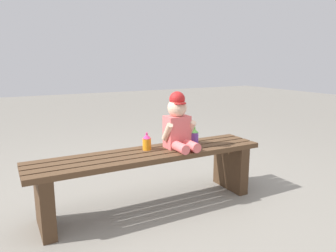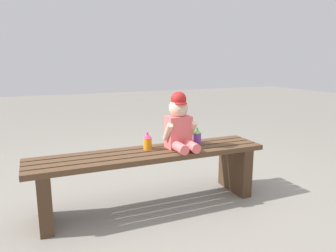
{
  "view_description": "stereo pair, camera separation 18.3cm",
  "coord_description": "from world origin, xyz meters",
  "px_view_note": "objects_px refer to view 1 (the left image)",
  "views": [
    {
      "loc": [
        -0.89,
        -1.93,
        1.02
      ],
      "look_at": [
        0.11,
        -0.05,
        0.58
      ],
      "focal_mm": 34.28,
      "sensor_mm": 36.0,
      "label": 1
    },
    {
      "loc": [
        -0.73,
        -2.01,
        1.02
      ],
      "look_at": [
        0.11,
        -0.05,
        0.58
      ],
      "focal_mm": 34.28,
      "sensor_mm": 36.0,
      "label": 2
    }
  ],
  "objects_px": {
    "park_bench": "(151,169)",
    "sippy_cup_left": "(146,142)",
    "sippy_cup_right": "(194,136)",
    "child_figure": "(178,124)"
  },
  "relations": [
    {
      "from": "park_bench",
      "to": "sippy_cup_left",
      "type": "distance_m",
      "value": 0.19
    },
    {
      "from": "park_bench",
      "to": "sippy_cup_left",
      "type": "relative_size",
      "value": 13.34
    },
    {
      "from": "park_bench",
      "to": "child_figure",
      "type": "relative_size",
      "value": 4.09
    },
    {
      "from": "child_figure",
      "to": "sippy_cup_left",
      "type": "xyz_separation_m",
      "value": [
        -0.23,
        0.06,
        -0.12
      ]
    },
    {
      "from": "park_bench",
      "to": "child_figure",
      "type": "bearing_deg",
      "value": 0.34
    },
    {
      "from": "park_bench",
      "to": "sippy_cup_left",
      "type": "bearing_deg",
      "value": 94.61
    },
    {
      "from": "park_bench",
      "to": "sippy_cup_right",
      "type": "height_order",
      "value": "sippy_cup_right"
    },
    {
      "from": "sippy_cup_left",
      "to": "sippy_cup_right",
      "type": "distance_m",
      "value": 0.4
    },
    {
      "from": "child_figure",
      "to": "sippy_cup_right",
      "type": "height_order",
      "value": "child_figure"
    },
    {
      "from": "park_bench",
      "to": "sippy_cup_right",
      "type": "xyz_separation_m",
      "value": [
        0.4,
        0.06,
        0.18
      ]
    }
  ]
}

